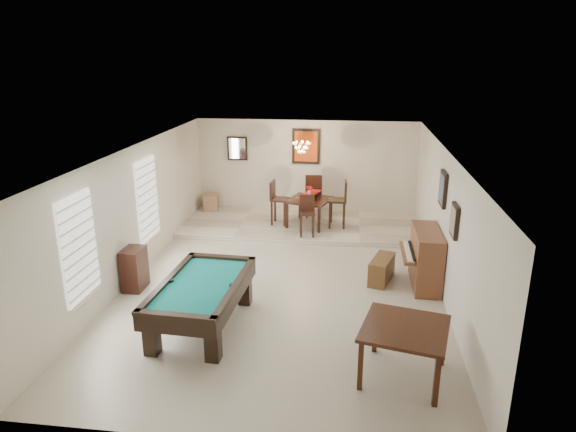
% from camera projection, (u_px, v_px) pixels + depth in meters
% --- Properties ---
extents(ground_plane, '(6.00, 9.00, 0.02)m').
position_uv_depth(ground_plane, '(284.00, 280.00, 10.23)').
color(ground_plane, beige).
extents(wall_back, '(6.00, 0.04, 2.60)m').
position_uv_depth(wall_back, '(306.00, 168.00, 14.08)').
color(wall_back, silver).
rests_on(wall_back, ground_plane).
extents(wall_front, '(6.00, 0.04, 2.60)m').
position_uv_depth(wall_front, '(229.00, 345.00, 5.58)').
color(wall_front, silver).
rests_on(wall_front, ground_plane).
extents(wall_left, '(0.04, 9.00, 2.60)m').
position_uv_depth(wall_left, '(135.00, 212.00, 10.19)').
color(wall_left, silver).
rests_on(wall_left, ground_plane).
extents(wall_right, '(0.04, 9.00, 2.60)m').
position_uv_depth(wall_right, '(445.00, 224.00, 9.47)').
color(wall_right, silver).
rests_on(wall_right, ground_plane).
extents(ceiling, '(6.00, 9.00, 0.04)m').
position_uv_depth(ceiling, '(284.00, 151.00, 9.43)').
color(ceiling, white).
rests_on(ceiling, wall_back).
extents(dining_step, '(6.00, 2.50, 0.12)m').
position_uv_depth(dining_step, '(301.00, 225.00, 13.28)').
color(dining_step, beige).
rests_on(dining_step, ground_plane).
extents(window_left_front, '(0.06, 1.00, 1.70)m').
position_uv_depth(window_left_front, '(79.00, 247.00, 8.08)').
color(window_left_front, white).
rests_on(window_left_front, wall_left).
extents(window_left_rear, '(0.06, 1.00, 1.70)m').
position_uv_depth(window_left_rear, '(147.00, 199.00, 10.72)').
color(window_left_rear, white).
rests_on(window_left_rear, wall_left).
extents(pool_table, '(1.36, 2.36, 0.76)m').
position_uv_depth(pool_table, '(202.00, 305.00, 8.39)').
color(pool_table, black).
rests_on(pool_table, ground_plane).
extents(square_table, '(1.36, 1.36, 0.78)m').
position_uv_depth(square_table, '(403.00, 352.00, 7.08)').
color(square_table, black).
rests_on(square_table, ground_plane).
extents(upright_piano, '(0.75, 1.33, 1.11)m').
position_uv_depth(upright_piano, '(419.00, 258.00, 9.87)').
color(upright_piano, brown).
rests_on(upright_piano, ground_plane).
extents(piano_bench, '(0.57, 0.93, 0.48)m').
position_uv_depth(piano_bench, '(382.00, 269.00, 10.13)').
color(piano_bench, brown).
rests_on(piano_bench, ground_plane).
extents(apothecary_chest, '(0.36, 0.54, 0.81)m').
position_uv_depth(apothecary_chest, '(134.00, 269.00, 9.74)').
color(apothecary_chest, black).
rests_on(apothecary_chest, ground_plane).
extents(dining_table, '(1.23, 1.23, 0.82)m').
position_uv_depth(dining_table, '(309.00, 210.00, 12.96)').
color(dining_table, black).
rests_on(dining_table, dining_step).
extents(flower_vase, '(0.14, 0.14, 0.21)m').
position_uv_depth(flower_vase, '(309.00, 190.00, 12.80)').
color(flower_vase, red).
rests_on(flower_vase, dining_table).
extents(dining_chair_south, '(0.40, 0.40, 0.98)m').
position_uv_depth(dining_chair_south, '(307.00, 216.00, 12.21)').
color(dining_chair_south, black).
rests_on(dining_chair_south, dining_step).
extents(dining_chair_north, '(0.46, 0.46, 1.17)m').
position_uv_depth(dining_chair_north, '(314.00, 195.00, 13.62)').
color(dining_chair_north, black).
rests_on(dining_chair_north, dining_step).
extents(dining_chair_west, '(0.46, 0.46, 1.12)m').
position_uv_depth(dining_chair_west, '(280.00, 203.00, 13.02)').
color(dining_chair_west, black).
rests_on(dining_chair_west, dining_step).
extents(dining_chair_east, '(0.46, 0.46, 1.19)m').
position_uv_depth(dining_chair_east, '(337.00, 204.00, 12.81)').
color(dining_chair_east, black).
rests_on(dining_chair_east, dining_step).
extents(corner_bench, '(0.47, 0.54, 0.43)m').
position_uv_depth(corner_bench, '(211.00, 202.00, 14.33)').
color(corner_bench, tan).
rests_on(corner_bench, dining_step).
extents(chandelier, '(0.44, 0.44, 0.60)m').
position_uv_depth(chandelier, '(301.00, 143.00, 12.57)').
color(chandelier, '#FFE5B2').
rests_on(chandelier, ceiling).
extents(back_painting, '(0.75, 0.06, 0.95)m').
position_uv_depth(back_painting, '(306.00, 146.00, 13.86)').
color(back_painting, '#D84C14').
rests_on(back_painting, wall_back).
extents(back_mirror, '(0.55, 0.06, 0.65)m').
position_uv_depth(back_mirror, '(237.00, 148.00, 14.12)').
color(back_mirror, white).
rests_on(back_mirror, wall_back).
extents(right_picture_upper, '(0.06, 0.55, 0.65)m').
position_uv_depth(right_picture_upper, '(443.00, 189.00, 9.57)').
color(right_picture_upper, slate).
rests_on(right_picture_upper, wall_right).
extents(right_picture_lower, '(0.06, 0.45, 0.55)m').
position_uv_depth(right_picture_lower, '(455.00, 221.00, 8.40)').
color(right_picture_lower, gray).
rests_on(right_picture_lower, wall_right).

